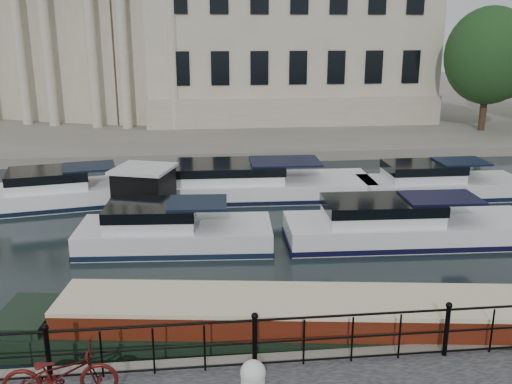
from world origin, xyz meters
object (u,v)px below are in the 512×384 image
harbour_hut (145,197)px  bicycle (60,373)px  mooring_bollard (253,379)px  narrowboat (321,331)px

harbour_hut → bicycle: bearing=-74.9°
mooring_bollard → harbour_hut: size_ratio=0.21×
harbour_hut → narrowboat: bearing=-45.3°
narrowboat → harbour_hut: 10.65m
bicycle → narrowboat: size_ratio=0.13×
bicycle → mooring_bollard: size_ratio=2.88×
mooring_bollard → narrowboat: size_ratio=0.05×
bicycle → harbour_hut: size_ratio=0.60×
mooring_bollard → harbour_hut: (-2.87, 11.99, 0.07)m
narrowboat → bicycle: bearing=-149.9°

